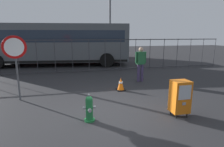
{
  "coord_description": "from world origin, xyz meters",
  "views": [
    {
      "loc": [
        -1.12,
        -5.0,
        2.25
      ],
      "look_at": [
        0.3,
        1.2,
        0.9
      ],
      "focal_mm": 29.33,
      "sensor_mm": 36.0,
      "label": 1
    }
  ],
  "objects_px": {
    "newspaper_box_primary": "(180,96)",
    "pedestrian": "(141,62)",
    "bus_near": "(56,42)",
    "bus_far": "(64,40)",
    "stop_sign": "(15,55)",
    "traffic_cone": "(121,84)",
    "fire_hydrant": "(89,109)"
  },
  "relations": [
    {
      "from": "newspaper_box_primary",
      "to": "bus_near",
      "type": "height_order",
      "value": "bus_near"
    },
    {
      "from": "stop_sign",
      "to": "bus_far",
      "type": "bearing_deg",
      "value": 83.65
    },
    {
      "from": "pedestrian",
      "to": "bus_near",
      "type": "relative_size",
      "value": 0.16
    },
    {
      "from": "stop_sign",
      "to": "bus_near",
      "type": "bearing_deg",
      "value": 84.15
    },
    {
      "from": "stop_sign",
      "to": "traffic_cone",
      "type": "height_order",
      "value": "stop_sign"
    },
    {
      "from": "stop_sign",
      "to": "bus_far",
      "type": "height_order",
      "value": "bus_far"
    },
    {
      "from": "fire_hydrant",
      "to": "newspaper_box_primary",
      "type": "height_order",
      "value": "newspaper_box_primary"
    },
    {
      "from": "fire_hydrant",
      "to": "bus_far",
      "type": "xyz_separation_m",
      "value": [
        -0.91,
        13.83,
        1.36
      ]
    },
    {
      "from": "pedestrian",
      "to": "traffic_cone",
      "type": "relative_size",
      "value": 3.15
    },
    {
      "from": "bus_near",
      "to": "newspaper_box_primary",
      "type": "bearing_deg",
      "value": -61.38
    },
    {
      "from": "traffic_cone",
      "to": "bus_near",
      "type": "bearing_deg",
      "value": 112.62
    },
    {
      "from": "newspaper_box_primary",
      "to": "stop_sign",
      "type": "relative_size",
      "value": 0.46
    },
    {
      "from": "fire_hydrant",
      "to": "traffic_cone",
      "type": "bearing_deg",
      "value": 57.94
    },
    {
      "from": "fire_hydrant",
      "to": "pedestrian",
      "type": "height_order",
      "value": "pedestrian"
    },
    {
      "from": "bus_near",
      "to": "bus_far",
      "type": "height_order",
      "value": "same"
    },
    {
      "from": "traffic_cone",
      "to": "pedestrian",
      "type": "bearing_deg",
      "value": 42.64
    },
    {
      "from": "pedestrian",
      "to": "newspaper_box_primary",
      "type": "bearing_deg",
      "value": -95.5
    },
    {
      "from": "traffic_cone",
      "to": "fire_hydrant",
      "type": "bearing_deg",
      "value": -122.06
    },
    {
      "from": "newspaper_box_primary",
      "to": "pedestrian",
      "type": "relative_size",
      "value": 0.61
    },
    {
      "from": "pedestrian",
      "to": "traffic_cone",
      "type": "xyz_separation_m",
      "value": [
        -1.33,
        -1.22,
        -0.69
      ]
    },
    {
      "from": "newspaper_box_primary",
      "to": "pedestrian",
      "type": "bearing_deg",
      "value": 84.5
    },
    {
      "from": "fire_hydrant",
      "to": "newspaper_box_primary",
      "type": "xyz_separation_m",
      "value": [
        2.5,
        -0.24,
        0.22
      ]
    },
    {
      "from": "stop_sign",
      "to": "bus_near",
      "type": "height_order",
      "value": "bus_near"
    },
    {
      "from": "bus_near",
      "to": "bus_far",
      "type": "relative_size",
      "value": 1.01
    },
    {
      "from": "traffic_cone",
      "to": "bus_far",
      "type": "bearing_deg",
      "value": 102.22
    },
    {
      "from": "bus_far",
      "to": "pedestrian",
      "type": "bearing_deg",
      "value": -66.75
    },
    {
      "from": "fire_hydrant",
      "to": "bus_far",
      "type": "distance_m",
      "value": 13.93
    },
    {
      "from": "fire_hydrant",
      "to": "stop_sign",
      "type": "height_order",
      "value": "stop_sign"
    },
    {
      "from": "traffic_cone",
      "to": "bus_near",
      "type": "height_order",
      "value": "bus_near"
    },
    {
      "from": "bus_near",
      "to": "bus_far",
      "type": "xyz_separation_m",
      "value": [
        0.53,
        4.18,
        0.0
      ]
    },
    {
      "from": "fire_hydrant",
      "to": "traffic_cone",
      "type": "distance_m",
      "value": 2.93
    },
    {
      "from": "newspaper_box_primary",
      "to": "pedestrian",
      "type": "distance_m",
      "value": 3.97
    }
  ]
}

